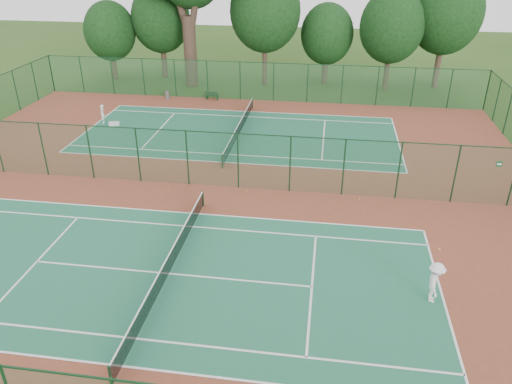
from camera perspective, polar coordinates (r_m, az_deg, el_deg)
ground at (r=30.46m, az=-4.86°, el=0.72°), size 120.00×120.00×0.00m
red_pad at (r=30.46m, az=-4.86°, el=0.72°), size 40.00×36.00×0.01m
court_near at (r=23.06m, az=-9.88°, el=-9.18°), size 23.77×10.97×0.01m
court_far at (r=38.54m, az=-1.88°, el=6.66°), size 23.77×10.97×0.01m
fence_north at (r=46.48m, az=0.09°, el=12.54°), size 40.00×0.09×3.50m
fence_divider at (r=29.72m, az=-4.99°, el=3.75°), size 40.00×0.09×3.50m
tennis_net_near at (r=22.75m, az=-9.99°, el=-8.11°), size 0.10×12.90×0.97m
tennis_net_far at (r=38.35m, az=-1.89°, el=7.40°), size 0.10×12.90×0.97m
player_near at (r=21.96m, az=19.79°, el=-9.71°), size 0.84×1.27×1.83m
player_far at (r=42.49m, az=-17.15°, el=8.52°), size 0.55×0.65×1.50m
trash_bin at (r=47.90m, az=-10.13°, el=10.88°), size 0.53×0.53×0.77m
bench at (r=47.09m, az=-5.08°, el=10.94°), size 1.32×0.55×0.79m
kit_bag at (r=41.81m, az=-15.92°, el=7.51°), size 0.87×0.50×0.31m
stray_ball_a at (r=29.64m, az=-1.05°, el=0.12°), size 0.06×0.06×0.06m
stray_ball_b at (r=29.35m, az=11.75°, el=-0.78°), size 0.07×0.07×0.07m
stray_ball_c at (r=30.28m, az=-10.03°, el=0.29°), size 0.07×0.07×0.07m
evergreen_row at (r=52.86m, az=1.65°, el=12.37°), size 39.00×5.00×12.00m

